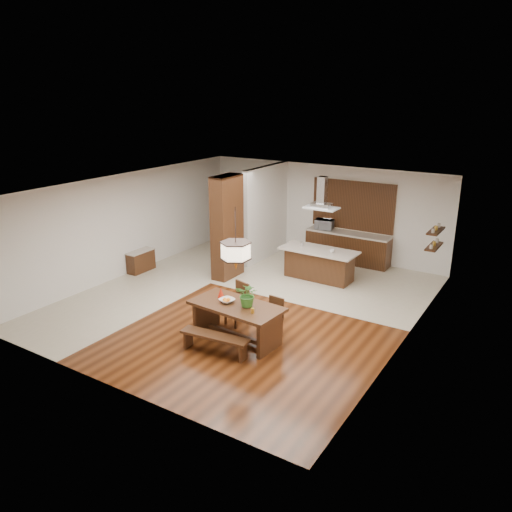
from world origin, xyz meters
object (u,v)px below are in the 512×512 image
Objects in this scene: dining_table at (237,314)px; island_cup at (332,251)px; pendant_lantern at (236,239)px; foliage_plant at (248,295)px; microwave at (324,224)px; dining_chair_left at (236,304)px; dining_chair_right at (272,318)px; kitchen_island at (319,264)px; fruit_bowl at (227,300)px; hallway_console at (141,261)px; range_hood at (322,193)px; dining_bench at (215,344)px.

island_cup is at bearing 85.54° from dining_table.
pendant_lantern is 2.49× the size of foliage_plant.
microwave is at bearing 97.36° from dining_table.
dining_chair_left is 1.14× the size of dining_chair_right.
dining_table is 4.25m from kitchen_island.
foliage_plant reaches higher than microwave.
fruit_bowl is at bearing -139.78° from dining_chair_right.
pendant_lantern is at bearing -23.15° from hallway_console.
pendant_lantern is (4.78, -2.05, 1.93)m from hallway_console.
range_hood reaches higher than foliage_plant.
dining_chair_right is 4.26m from range_hood.
kitchen_island is (0.35, 3.61, -0.04)m from dining_chair_left.
microwave is at bearing 95.10° from fruit_bowl.
pendant_lantern is at bearing 85.63° from dining_bench.
dining_chair_right is 0.95× the size of range_hood.
dining_chair_right is 3.74m from kitchen_island.
dining_chair_left is at bearing 140.20° from foliage_plant.
fruit_bowl is (-0.24, -0.00, -1.39)m from pendant_lantern.
foliage_plant is (0.26, 0.05, 0.48)m from dining_table.
dining_chair_right reaches higher than dining_table.
dining_chair_left is (4.34, -1.41, 0.17)m from hallway_console.
dining_table is 0.81m from dining_bench.
dining_table is (4.78, -2.05, 0.29)m from hallway_console.
dining_chair_left is 0.76m from fruit_bowl.
microwave reaches higher than hallway_console.
island_cup is (-0.21, 3.57, 0.50)m from dining_chair_right.
range_hood is at bearing -77.93° from microwave.
range_hood reaches higher than kitchen_island.
hallway_console is at bearing 168.69° from dining_chair_right.
fruit_bowl is at bearing -93.95° from microwave.
pendant_lantern is at bearing -87.62° from kitchen_island.
dining_bench is 2.64× the size of microwave.
foliage_plant is at bearing -114.30° from dining_chair_right.
range_hood is at bearing 91.15° from kitchen_island.
fruit_bowl reaches higher than kitchen_island.
foliage_plant is 0.95× the size of microwave.
pendant_lantern is at bearing -88.77° from range_hood.
dining_chair_left is 5.44m from microwave.
dining_bench is at bearing -94.37° from pendant_lantern.
dining_chair_right is 7.06× the size of island_cup.
hallway_console is 1.68× the size of foliage_plant.
range_hood is (-0.04, 4.95, 2.26)m from dining_bench.
dining_table is 0.55m from foliage_plant.
island_cup is at bearing -15.24° from range_hood.
dining_chair_right is (0.54, 0.56, -0.17)m from dining_table.
dining_bench is 1.50× the size of dining_chair_left.
foliage_plant is at bearing 11.28° from dining_table.
dining_bench is at bearing -94.45° from island_cup.
hallway_console is 5.01m from fruit_bowl.
pendant_lantern reaches higher than island_cup.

